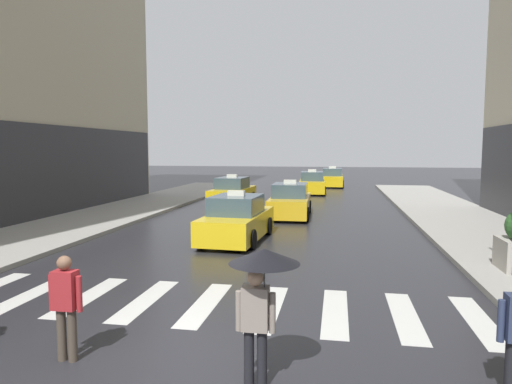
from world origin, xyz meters
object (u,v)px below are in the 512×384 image
object	(u,v)px
pedestrian_with_umbrella	(261,280)
pedestrian_plain_coat	(66,301)
taxi_fourth	(312,184)
taxi_second	(290,202)
taxi_third	(233,192)
taxi_fifth	(332,178)
taxi_lead	(237,220)

from	to	relation	value
pedestrian_with_umbrella	pedestrian_plain_coat	size ratio (longest dim) A/B	1.18
taxi_fourth	taxi_second	bearing A→B (deg)	-91.89
taxi_third	taxi_fifth	xyz separation A→B (m)	(5.63, 14.20, 0.00)
taxi_second	pedestrian_plain_coat	distance (m)	15.73
taxi_fourth	taxi_third	bearing A→B (deg)	-118.82
taxi_lead	taxi_fifth	bearing A→B (deg)	82.83
taxi_second	taxi_fifth	xyz separation A→B (m)	(1.79, 18.41, 0.00)
pedestrian_plain_coat	taxi_lead	bearing A→B (deg)	86.76
taxi_lead	taxi_second	bearing A→B (deg)	78.00
taxi_lead	pedestrian_plain_coat	distance (m)	9.60
taxi_fifth	taxi_second	bearing A→B (deg)	-95.56
taxi_second	taxi_third	xyz separation A→B (m)	(-3.84, 4.21, 0.00)
taxi_fifth	taxi_lead	bearing A→B (deg)	-97.17
taxi_fifth	pedestrian_with_umbrella	bearing A→B (deg)	-90.91
taxi_lead	taxi_second	xyz separation A→B (m)	(1.28, 6.04, 0.00)
taxi_second	pedestrian_plain_coat	bearing A→B (deg)	-96.67
taxi_second	pedestrian_plain_coat	xyz separation A→B (m)	(-1.83, -15.62, 0.21)
taxi_fourth	taxi_fifth	xyz separation A→B (m)	(1.40, 6.51, 0.00)
taxi_lead	pedestrian_with_umbrella	size ratio (longest dim) A/B	2.38
taxi_second	pedestrian_plain_coat	world-z (taller)	taxi_second
taxi_third	taxi_fourth	distance (m)	8.78
taxi_fourth	pedestrian_with_umbrella	xyz separation A→B (m)	(0.86, -27.80, 0.79)
taxi_fifth	pedestrian_with_umbrella	xyz separation A→B (m)	(-0.54, -34.31, 0.79)
taxi_fourth	pedestrian_plain_coat	world-z (taller)	taxi_fourth
taxi_lead	taxi_fourth	size ratio (longest dim) A/B	1.00
taxi_lead	taxi_third	xyz separation A→B (m)	(-2.56, 10.25, 0.00)
taxi_fourth	pedestrian_with_umbrella	world-z (taller)	pedestrian_with_umbrella
taxi_third	taxi_fifth	bearing A→B (deg)	68.37
taxi_third	taxi_fourth	bearing A→B (deg)	61.18
taxi_second	taxi_fourth	distance (m)	11.91
taxi_fourth	taxi_fifth	size ratio (longest dim) A/B	1.02
taxi_third	pedestrian_with_umbrella	bearing A→B (deg)	-75.80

